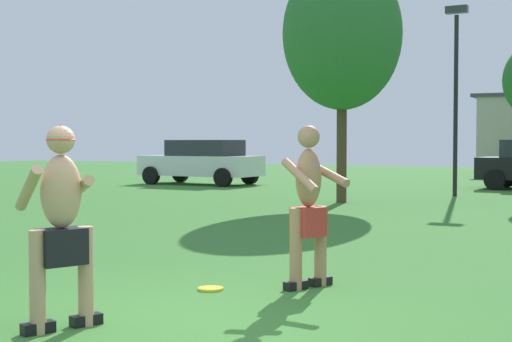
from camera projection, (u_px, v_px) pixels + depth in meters
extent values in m
plane|color=#38752D|center=(168.00, 327.00, 6.14)|extent=(80.00, 80.00, 0.00)
cube|color=black|center=(38.00, 328.00, 5.93)|extent=(0.20, 0.28, 0.09)
cylinder|color=tan|center=(38.00, 282.00, 5.91)|extent=(0.13, 0.13, 0.83)
cube|color=black|center=(86.00, 320.00, 6.19)|extent=(0.20, 0.28, 0.09)
cylinder|color=tan|center=(86.00, 276.00, 6.18)|extent=(0.13, 0.13, 0.83)
cube|color=black|center=(62.00, 247.00, 6.03)|extent=(0.36, 0.43, 0.30)
ellipsoid|color=tan|center=(61.00, 192.00, 6.02)|extent=(0.34, 0.40, 0.60)
cylinder|color=tan|center=(29.00, 188.00, 5.95)|extent=(0.50, 0.33, 0.39)
cylinder|color=tan|center=(82.00, 186.00, 6.24)|extent=(0.51, 0.42, 0.21)
sphere|color=tan|center=(61.00, 140.00, 6.00)|extent=(0.23, 0.23, 0.23)
cone|color=red|center=(61.00, 132.00, 6.00)|extent=(0.31, 0.31, 0.13)
cube|color=black|center=(320.00, 281.00, 7.90)|extent=(0.20, 0.28, 0.09)
cylinder|color=tan|center=(320.00, 246.00, 7.88)|extent=(0.13, 0.13, 0.84)
cube|color=black|center=(296.00, 285.00, 7.68)|extent=(0.20, 0.28, 0.09)
cylinder|color=tan|center=(296.00, 249.00, 7.66)|extent=(0.13, 0.13, 0.84)
cube|color=red|center=(308.00, 222.00, 7.76)|extent=(0.35, 0.39, 0.30)
ellipsoid|color=tan|center=(309.00, 178.00, 7.74)|extent=(0.32, 0.37, 0.61)
cylinder|color=tan|center=(330.00, 175.00, 7.80)|extent=(0.55, 0.37, 0.25)
cylinder|color=tan|center=(300.00, 176.00, 7.53)|extent=(0.53, 0.34, 0.35)
sphere|color=tan|center=(309.00, 137.00, 7.73)|extent=(0.23, 0.23, 0.23)
cylinder|color=yellow|center=(211.00, 289.00, 7.67)|extent=(0.27, 0.27, 0.03)
cube|color=white|center=(200.00, 166.00, 26.53)|extent=(4.35, 1.93, 0.70)
cube|color=#282D33|center=(205.00, 148.00, 26.40)|extent=(2.45, 1.66, 0.56)
cylinder|color=black|center=(151.00, 175.00, 26.50)|extent=(0.65, 0.24, 0.64)
cylinder|color=black|center=(180.00, 174.00, 28.06)|extent=(0.65, 0.24, 0.64)
cylinder|color=black|center=(223.00, 177.00, 25.02)|extent=(0.65, 0.24, 0.64)
cylinder|color=black|center=(250.00, 175.00, 26.59)|extent=(0.65, 0.24, 0.64)
cylinder|color=black|center=(507.00, 178.00, 24.92)|extent=(0.65, 0.25, 0.64)
cylinder|color=black|center=(495.00, 180.00, 23.37)|extent=(0.65, 0.25, 0.64)
cylinder|color=black|center=(456.00, 106.00, 20.68)|extent=(0.12, 0.12, 5.02)
cube|color=#333338|center=(457.00, 10.00, 20.57)|extent=(0.60, 0.24, 0.20)
cylinder|color=#4C3823|center=(342.00, 145.00, 18.58)|extent=(0.25, 0.25, 2.88)
ellipsoid|color=#2D7033|center=(342.00, 34.00, 18.47)|extent=(2.96, 2.96, 3.78)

